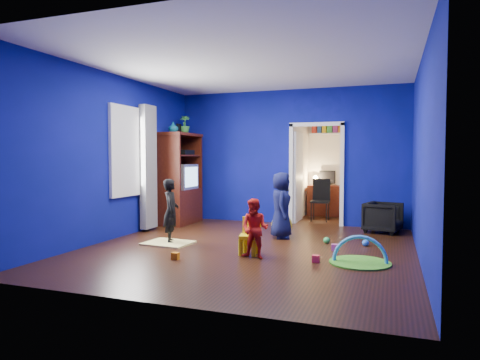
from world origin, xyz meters
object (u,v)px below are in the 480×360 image
(armchair, at_px, (383,217))
(study_desk, at_px, (326,201))
(child_navy, at_px, (281,205))
(play_mat, at_px, (360,263))
(kid_chair, at_px, (249,238))
(toddler_red, at_px, (255,229))
(vase, at_px, (173,127))
(crt_tv, at_px, (182,177))
(hopper_ball, at_px, (282,225))
(child_black, at_px, (171,211))
(folding_chair, at_px, (320,201))
(tv_armoire, at_px, (180,179))

(armchair, relative_size, study_desk, 0.73)
(child_navy, height_order, play_mat, child_navy)
(armchair, distance_m, kid_chair, 3.19)
(toddler_red, relative_size, vase, 3.91)
(armchair, height_order, crt_tv, crt_tv)
(toddler_red, bearing_deg, hopper_ball, 97.07)
(armchair, height_order, hopper_ball, armchair)
(child_navy, bearing_deg, child_black, 108.21)
(toddler_red, bearing_deg, vase, 142.76)
(child_black, distance_m, vase, 2.42)
(kid_chair, xyz_separation_m, folding_chair, (0.45, 3.72, 0.21))
(armchair, height_order, child_black, child_black)
(crt_tv, bearing_deg, folding_chair, 26.06)
(toddler_red, height_order, vase, vase)
(child_navy, distance_m, crt_tv, 2.66)
(tv_armoire, distance_m, play_mat, 4.70)
(crt_tv, height_order, kid_chair, crt_tv)
(tv_armoire, xyz_separation_m, hopper_ball, (2.44, -0.68, -0.79))
(crt_tv, xyz_separation_m, study_desk, (2.78, 2.32, -0.65))
(toddler_red, xyz_separation_m, study_desk, (0.30, 4.88, -0.05))
(child_navy, xyz_separation_m, toddler_red, (0.03, -1.63, -0.16))
(folding_chair, bearing_deg, armchair, -38.69)
(tv_armoire, xyz_separation_m, play_mat, (3.95, -2.36, -0.97))
(kid_chair, distance_m, play_mat, 1.60)
(play_mat, relative_size, folding_chair, 0.89)
(hopper_ball, height_order, kid_chair, kid_chair)
(child_navy, xyz_separation_m, crt_tv, (-2.45, 0.93, 0.43))
(tv_armoire, height_order, folding_chair, tv_armoire)
(vase, bearing_deg, crt_tv, 82.41)
(armchair, relative_size, vase, 2.94)
(child_navy, relative_size, study_desk, 1.34)
(tv_armoire, xyz_separation_m, folding_chair, (2.82, 1.36, -0.52))
(child_navy, distance_m, kid_chair, 1.48)
(child_navy, distance_m, vase, 2.97)
(vase, distance_m, study_desk, 4.20)
(folding_chair, bearing_deg, crt_tv, -153.94)
(toddler_red, bearing_deg, folding_chair, 90.34)
(tv_armoire, bearing_deg, armchair, 3.53)
(child_black, xyz_separation_m, folding_chair, (1.97, 3.33, -0.08))
(child_navy, bearing_deg, folding_chair, -22.35)
(kid_chair, bearing_deg, crt_tv, 122.32)
(crt_tv, distance_m, play_mat, 4.67)
(vase, height_order, tv_armoire, vase)
(toddler_red, bearing_deg, child_navy, 95.68)
(armchair, bearing_deg, vase, 111.82)
(study_desk, height_order, folding_chair, folding_chair)
(study_desk, bearing_deg, folding_chair, -90.00)
(child_black, relative_size, toddler_red, 1.26)
(play_mat, bearing_deg, study_desk, 103.59)
(armchair, xyz_separation_m, study_desk, (-1.37, 2.06, 0.08))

